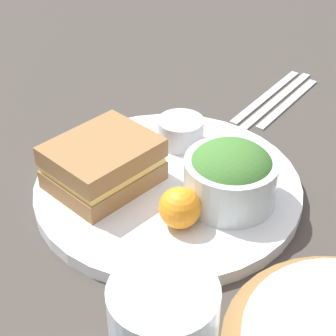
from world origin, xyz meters
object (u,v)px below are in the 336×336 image
Objects in this scene: salad_bowl at (231,175)px; dressing_cup at (181,132)px; plate at (168,187)px; fork at (266,95)px; sandwich at (103,163)px; spoon at (288,102)px; knife at (277,99)px.

salad_bowl reaches higher than dressing_cup.
dressing_cup reaches higher than plate.
dressing_cup is at bearing 174.91° from fork.
sandwich is 0.33m from spoon.
salad_bowl reaches higher than fork.
sandwich reaches higher than knife.
plate is 0.09m from dressing_cup.
dressing_cup is at bearing 164.90° from spoon.
dressing_cup is at bearing -92.49° from salad_bowl.
salad_bowl reaches higher than knife.
fork is (-0.19, -0.07, -0.03)m from dressing_cup.
plate is 2.21× the size of sandwich.
spoon is (-0.20, -0.04, -0.03)m from dressing_cup.
salad_bowl is 0.27m from spoon.
spoon is at bearing -166.72° from sandwich.
sandwich is 0.68× the size of knife.
salad_bowl is (-0.05, 0.06, 0.04)m from plate.
fork is 1.11× the size of spoon.
dressing_cup is 0.20m from knife.
dressing_cup is at bearing 169.83° from knife.
salad_bowl is 0.58× the size of spoon.
dressing_cup is (-0.12, -0.03, -0.01)m from sandwich.
dressing_cup reaches higher than spoon.
dressing_cup is (-0.05, -0.07, 0.03)m from plate.
spoon is at bearing -90.00° from knife.
spoon is (-0.02, 0.03, 0.00)m from fork.
fork is at bearing -158.37° from dressing_cup.
dressing_cup is (-0.01, -0.12, -0.02)m from salad_bowl.
sandwich is (0.07, -0.03, 0.04)m from plate.
sandwich is at bearing 172.81° from fork.
sandwich is at bearing -39.08° from salad_bowl.
fork is (-0.19, -0.20, -0.05)m from salad_bowl.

